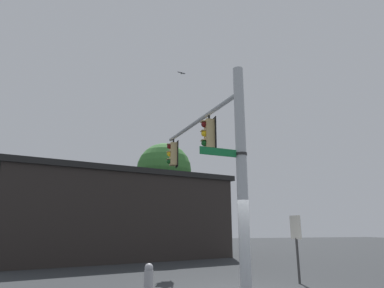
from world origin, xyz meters
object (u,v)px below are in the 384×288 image
object	(u,v)px
traffic_light_mid_inner	(173,154)
traffic_light_nearest_pole	(209,134)
bird_flying	(181,73)
street_name_sign	(231,153)
fire_hydrant	(149,280)
historical_marker	(296,238)

from	to	relation	value
traffic_light_mid_inner	traffic_light_nearest_pole	bearing A→B (deg)	-170.00
traffic_light_nearest_pole	bird_flying	bearing A→B (deg)	0.30
street_name_sign	fire_hydrant	xyz separation A→B (m)	(0.52, 2.22, -3.42)
traffic_light_mid_inner	historical_marker	size ratio (longest dim) A/B	0.62
traffic_light_mid_inner	street_name_sign	world-z (taller)	traffic_light_mid_inner
traffic_light_nearest_pole	fire_hydrant	distance (m)	5.30
historical_marker	traffic_light_mid_inner	bearing A→B (deg)	38.05
street_name_sign	bird_flying	world-z (taller)	bird_flying
street_name_sign	bird_flying	xyz separation A→B (m)	(6.76, 0.06, 5.88)
traffic_light_nearest_pole	fire_hydrant	world-z (taller)	traffic_light_nearest_pole
street_name_sign	bird_flying	size ratio (longest dim) A/B	3.60
traffic_light_nearest_pole	traffic_light_mid_inner	bearing A→B (deg)	10.00
traffic_light_mid_inner	bird_flying	bearing A→B (deg)	-28.29
street_name_sign	historical_marker	size ratio (longest dim) A/B	0.71
bird_flying	historical_marker	bearing A→B (deg)	-153.02
historical_marker	fire_hydrant	bearing A→B (deg)	99.19
traffic_light_mid_inner	street_name_sign	bearing A→B (deg)	-173.25
traffic_light_nearest_pole	historical_marker	world-z (taller)	traffic_light_nearest_pole
traffic_light_nearest_pole	traffic_light_mid_inner	xyz separation A→B (m)	(3.58, 0.63, 0.00)
traffic_light_nearest_pole	fire_hydrant	xyz separation A→B (m)	(-1.54, 2.18, -4.58)
fire_hydrant	traffic_light_nearest_pole	bearing A→B (deg)	-54.88
bird_flying	historical_marker	world-z (taller)	bird_flying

